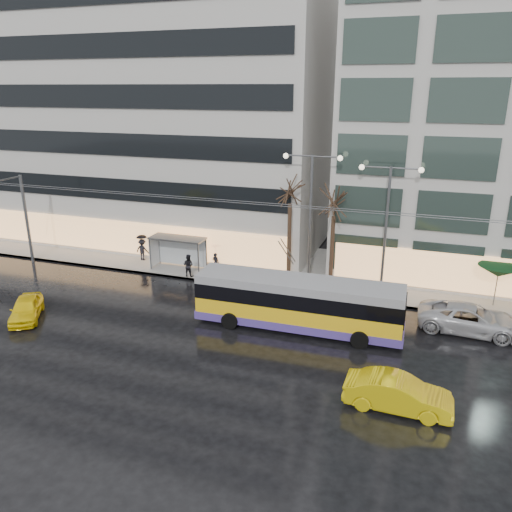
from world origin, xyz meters
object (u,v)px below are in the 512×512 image
at_px(trolleybus, 298,305).
at_px(bus_shelter, 174,245).
at_px(street_lamp_near, 311,202).
at_px(taxi_a, 26,309).

bearing_deg(trolleybus, bus_shelter, 149.96).
xyz_separation_m(bus_shelter, street_lamp_near, (10.38, 0.11, 4.03)).
distance_m(trolleybus, street_lamp_near, 8.09).
bearing_deg(bus_shelter, street_lamp_near, 0.63).
relative_size(bus_shelter, taxi_a, 1.08).
distance_m(bus_shelter, taxi_a, 11.58).
height_order(trolleybus, street_lamp_near, street_lamp_near).
height_order(bus_shelter, taxi_a, bus_shelter).
xyz_separation_m(trolleybus, street_lamp_near, (-0.92, 6.65, 4.51)).
bearing_deg(taxi_a, street_lamp_near, 3.86).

